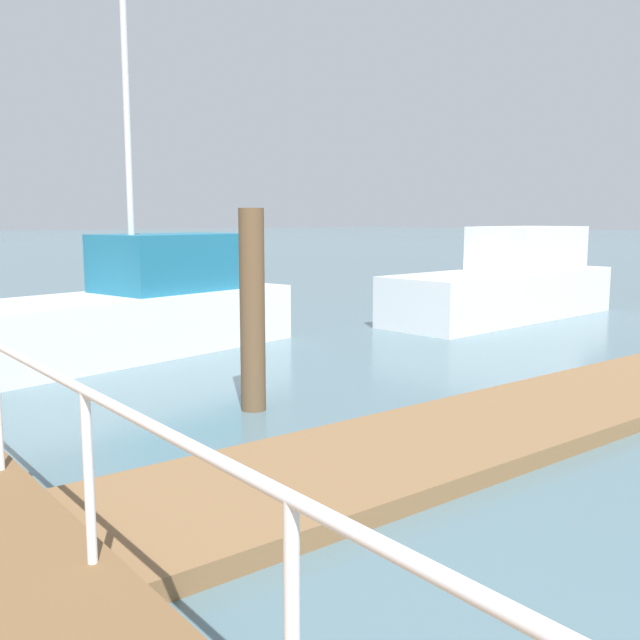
% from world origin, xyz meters
% --- Properties ---
extents(ground_plane, '(300.00, 300.00, 0.00)m').
position_xyz_m(ground_plane, '(0.00, 20.00, 0.00)').
color(ground_plane, slate).
extents(floating_dock, '(15.86, 2.00, 0.18)m').
position_xyz_m(floating_dock, '(4.43, 9.80, 0.09)').
color(floating_dock, olive).
rests_on(floating_dock, ground_plane).
extents(boardwalk_railing, '(0.06, 24.33, 1.08)m').
position_xyz_m(boardwalk_railing, '(-3.15, 8.86, 1.26)').
color(boardwalk_railing, white).
rests_on(boardwalk_railing, boardwalk).
extents(dock_piling_0, '(0.32, 0.32, 2.57)m').
position_xyz_m(dock_piling_0, '(0.28, 12.39, 1.28)').
color(dock_piling_0, brown).
rests_on(dock_piling_0, ground_plane).
extents(moored_boat_2, '(7.16, 2.66, 2.25)m').
position_xyz_m(moored_boat_2, '(9.98, 15.75, 0.86)').
color(moored_boat_2, white).
rests_on(moored_boat_2, ground_plane).
extents(moored_boat_4, '(6.45, 3.36, 7.09)m').
position_xyz_m(moored_boat_4, '(0.96, 17.09, 0.84)').
color(moored_boat_4, white).
rests_on(moored_boat_4, ground_plane).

